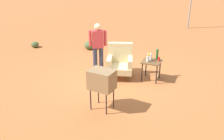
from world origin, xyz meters
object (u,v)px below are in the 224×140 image
(armchair, at_px, (120,62))
(person_standing, at_px, (98,45))
(bottle_short_clear, at_px, (151,57))
(road_sign, at_px, (191,4))
(soda_can_red, at_px, (159,59))
(side_table, at_px, (152,64))
(bottle_wine_green, at_px, (157,54))
(tv_on_stand, at_px, (102,80))
(flower_vase, at_px, (148,57))

(armchair, distance_m, person_standing, 0.90)
(person_standing, relative_size, bottle_short_clear, 8.20)
(road_sign, bearing_deg, soda_can_red, -90.42)
(armchair, distance_m, bottle_short_clear, 0.98)
(side_table, relative_size, road_sign, 0.26)
(soda_can_red, xyz_separation_m, bottle_short_clear, (-0.25, -0.03, 0.04))
(side_table, height_order, bottle_short_clear, bottle_short_clear)
(person_standing, xyz_separation_m, soda_can_red, (1.96, 0.19, -0.25))
(person_standing, distance_m, bottle_wine_green, 1.90)
(tv_on_stand, bearing_deg, armchair, 98.46)
(armchair, bearing_deg, person_standing, 176.38)
(side_table, xyz_separation_m, road_sign, (0.25, 7.58, 0.85))
(soda_can_red, height_order, flower_vase, flower_vase)
(tv_on_stand, distance_m, flower_vase, 2.09)
(armchair, height_order, flower_vase, armchair)
(bottle_wine_green, xyz_separation_m, bottle_short_clear, (-0.16, -0.16, -0.06))
(road_sign, height_order, bottle_short_clear, road_sign)
(side_table, relative_size, person_standing, 0.38)
(armchair, relative_size, road_sign, 0.43)
(side_table, distance_m, soda_can_red, 0.27)
(tv_on_stand, bearing_deg, side_table, 71.68)
(tv_on_stand, height_order, bottle_wine_green, tv_on_stand)
(bottle_wine_green, bearing_deg, soda_can_red, -55.03)
(bottle_wine_green, distance_m, bottle_short_clear, 0.23)
(soda_can_red, bearing_deg, tv_on_stand, -111.92)
(flower_vase, bearing_deg, armchair, -176.35)
(flower_vase, bearing_deg, road_sign, 87.37)
(bottle_short_clear, bearing_deg, soda_can_red, 6.49)
(bottle_wine_green, bearing_deg, person_standing, -170.28)
(bottle_wine_green, xyz_separation_m, flower_vase, (-0.21, -0.31, -0.01))
(tv_on_stand, bearing_deg, bottle_wine_green, 71.13)
(road_sign, bearing_deg, person_standing, -104.71)
(soda_can_red, relative_size, bottle_short_clear, 0.61)
(tv_on_stand, relative_size, flower_vase, 3.89)
(bottle_wine_green, bearing_deg, tv_on_stand, -108.87)
(road_sign, distance_m, bottle_wine_green, 7.37)
(person_standing, distance_m, road_sign, 7.94)
(side_table, bearing_deg, bottle_short_clear, 128.13)
(person_standing, xyz_separation_m, bottle_wine_green, (1.87, 0.32, -0.16))
(person_standing, relative_size, road_sign, 0.67)
(armchair, xyz_separation_m, person_standing, (-0.78, 0.05, 0.44))
(side_table, relative_size, tv_on_stand, 0.60)
(bottle_wine_green, bearing_deg, road_sign, 88.87)
(side_table, distance_m, road_sign, 7.63)
(tv_on_stand, relative_size, road_sign, 0.42)
(armchair, height_order, bottle_short_clear, armchair)
(soda_can_red, bearing_deg, side_table, -151.58)
(person_standing, height_order, road_sign, road_sign)
(soda_can_red, distance_m, flower_vase, 0.36)
(side_table, xyz_separation_m, soda_can_red, (0.19, 0.10, 0.15))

